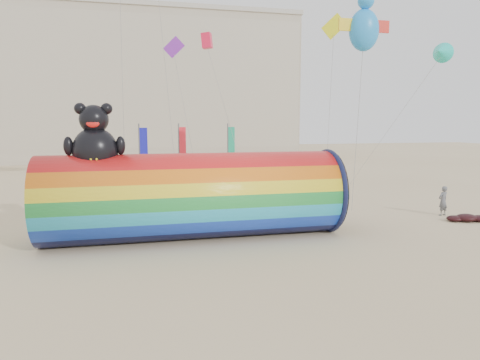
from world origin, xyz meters
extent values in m
plane|color=#CCB58C|center=(0.00, 0.00, 0.00)|extent=(160.00, 160.00, 0.00)
cube|color=#B7AD99|center=(-12.00, 46.00, 10.00)|extent=(60.00, 15.00, 20.00)
cube|color=#28303D|center=(-12.00, 38.44, 10.50)|extent=(59.50, 0.12, 17.00)
cube|color=#B2ADA0|center=(-12.00, 46.00, 20.30)|extent=(60.40, 15.40, 0.60)
cylinder|color=red|center=(-2.00, 0.00, 1.95)|extent=(13.37, 3.90, 3.90)
torus|color=#0F1438|center=(4.56, 0.00, 1.95)|extent=(0.27, 4.09, 4.09)
cylinder|color=black|center=(4.71, 0.00, 1.95)|extent=(0.07, 3.86, 3.86)
ellipsoid|color=black|center=(-6.23, 0.00, 4.07)|extent=(1.91, 1.71, 2.01)
ellipsoid|color=#F2F419|center=(-6.23, -0.62, 3.96)|extent=(0.98, 0.43, 0.86)
sphere|color=black|center=(-6.23, 0.00, 5.41)|extent=(1.23, 1.23, 1.23)
sphere|color=black|center=(-6.77, 0.00, 5.85)|extent=(0.49, 0.49, 0.49)
sphere|color=black|center=(-5.70, 0.00, 5.85)|extent=(0.49, 0.49, 0.49)
ellipsoid|color=red|center=(-6.23, -0.51, 5.24)|extent=(0.54, 0.20, 0.34)
ellipsoid|color=black|center=(-7.29, -0.12, 4.29)|extent=(0.40, 0.40, 0.80)
ellipsoid|color=black|center=(-5.17, -0.12, 4.29)|extent=(0.40, 0.40, 0.80)
imported|color=#5B5D63|center=(12.36, 1.39, 0.85)|extent=(0.70, 0.54, 1.69)
ellipsoid|color=#34090C|center=(12.61, -0.19, 0.20)|extent=(1.17, 0.99, 0.41)
ellipsoid|color=#34090C|center=(13.31, -0.39, 0.17)|extent=(0.99, 0.84, 0.34)
ellipsoid|color=#34090C|center=(12.01, -0.04, 0.16)|extent=(0.91, 0.77, 0.32)
ellipsoid|color=#34090C|center=(12.91, 0.21, 0.14)|extent=(0.78, 0.66, 0.27)
cylinder|color=#59595E|center=(-4.37, 12.76, 2.60)|extent=(0.10, 0.10, 5.20)
cube|color=#1717B0|center=(-4.06, 12.76, 2.65)|extent=(0.56, 0.06, 4.50)
cylinder|color=#59595E|center=(-1.18, 16.38, 2.60)|extent=(0.10, 0.10, 5.20)
cube|color=red|center=(-0.87, 16.38, 2.65)|extent=(0.56, 0.06, 4.50)
cylinder|color=#59595E|center=(2.90, 16.08, 2.60)|extent=(0.10, 0.10, 5.20)
cube|color=#17966B|center=(3.21, 16.08, 2.65)|extent=(0.56, 0.06, 4.50)
ellipsoid|color=#2191EC|center=(7.67, 2.61, 10.24)|extent=(1.68, 1.31, 2.24)
cube|color=#F61B44|center=(0.60, 12.31, 11.12)|extent=(0.66, 0.66, 1.05)
cube|color=yellow|center=(8.88, 8.90, 11.81)|extent=(1.04, 0.06, 1.46)
cube|color=purple|center=(-1.56, 14.67, 10.97)|extent=(0.99, 0.06, 1.38)
cone|color=#19C8B7|center=(16.64, 7.86, 10.25)|extent=(1.43, 1.43, 1.29)
camera|label=1|loc=(-4.41, -19.23, 5.27)|focal=32.00mm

